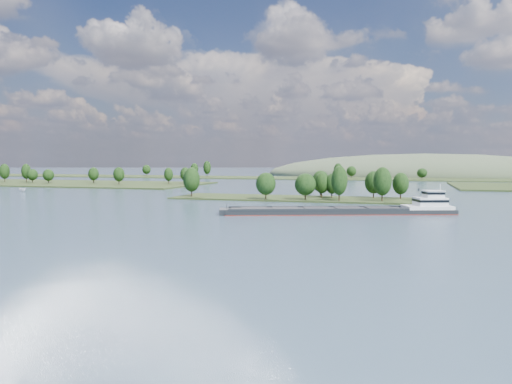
% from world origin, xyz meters
% --- Properties ---
extents(ground, '(1800.00, 1800.00, 0.00)m').
position_xyz_m(ground, '(0.00, 120.00, 0.00)').
color(ground, '#324157').
rests_on(ground, ground).
extents(tree_island, '(100.00, 30.77, 14.42)m').
position_xyz_m(tree_island, '(5.21, 178.75, 3.94)').
color(tree_island, '#233015').
rests_on(tree_island, ground).
extents(back_shoreline, '(900.00, 60.00, 15.60)m').
position_xyz_m(back_shoreline, '(7.03, 399.80, 0.61)').
color(back_shoreline, '#233015').
rests_on(back_shoreline, ground).
extents(hill_west, '(320.00, 160.00, 44.00)m').
position_xyz_m(hill_west, '(60.00, 500.00, 0.00)').
color(hill_west, '#3F4D35').
rests_on(hill_west, ground).
extents(cargo_barge, '(68.72, 30.34, 9.44)m').
position_xyz_m(cargo_barge, '(28.48, 131.30, 1.19)').
color(cargo_barge, black).
rests_on(cargo_barge, ground).
extents(motorboat, '(5.75, 4.04, 2.08)m').
position_xyz_m(motorboat, '(-140.22, 185.87, 1.04)').
color(motorboat, silver).
rests_on(motorboat, ground).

